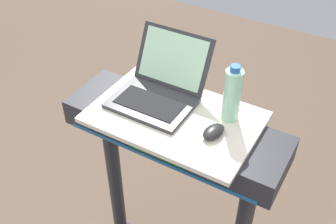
% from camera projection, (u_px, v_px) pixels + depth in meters
% --- Properties ---
extents(desk_board, '(0.64, 0.42, 0.02)m').
position_uv_depth(desk_board, '(175.00, 117.00, 1.55)').
color(desk_board, beige).
rests_on(desk_board, treadmill_base).
extents(laptop, '(0.32, 0.34, 0.23)m').
position_uv_depth(laptop, '(159.00, 88.00, 1.60)').
color(laptop, '#2D2D30').
rests_on(laptop, desk_board).
extents(computer_mouse, '(0.08, 0.11, 0.03)m').
position_uv_depth(computer_mouse, '(214.00, 132.00, 1.45)').
color(computer_mouse, black).
rests_on(computer_mouse, desk_board).
extents(water_bottle, '(0.07, 0.07, 0.23)m').
position_uv_depth(water_bottle, '(232.00, 95.00, 1.47)').
color(water_bottle, '#9EDBB2').
rests_on(water_bottle, desk_board).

